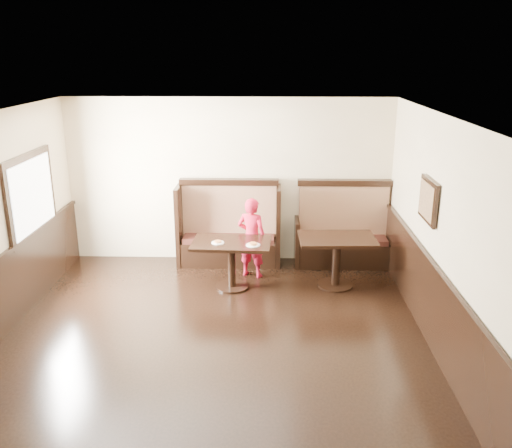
{
  "coord_description": "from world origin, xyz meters",
  "views": [
    {
      "loc": [
        0.71,
        -5.48,
        3.5
      ],
      "look_at": [
        0.49,
        2.35,
        1.0
      ],
      "focal_mm": 38.0,
      "sensor_mm": 36.0,
      "label": 1
    }
  ],
  "objects_px": {
    "booth_main": "(229,233)",
    "child": "(252,238)",
    "table_neighbor": "(337,250)",
    "table_main": "(231,253)",
    "booth_neighbor": "(343,237)"
  },
  "relations": [
    {
      "from": "table_neighbor",
      "to": "child",
      "type": "height_order",
      "value": "child"
    },
    {
      "from": "booth_neighbor",
      "to": "child",
      "type": "height_order",
      "value": "booth_neighbor"
    },
    {
      "from": "table_main",
      "to": "booth_main",
      "type": "bearing_deg",
      "value": 98.9
    },
    {
      "from": "booth_main",
      "to": "table_neighbor",
      "type": "xyz_separation_m",
      "value": [
        1.73,
        -0.97,
        0.07
      ]
    },
    {
      "from": "table_neighbor",
      "to": "booth_main",
      "type": "bearing_deg",
      "value": 148.75
    },
    {
      "from": "child",
      "to": "table_main",
      "type": "bearing_deg",
      "value": 77.23
    },
    {
      "from": "booth_main",
      "to": "booth_neighbor",
      "type": "bearing_deg",
      "value": -0.05
    },
    {
      "from": "child",
      "to": "booth_main",
      "type": "bearing_deg",
      "value": -36.24
    },
    {
      "from": "table_neighbor",
      "to": "child",
      "type": "xyz_separation_m",
      "value": [
        -1.32,
        0.37,
        0.06
      ]
    },
    {
      "from": "booth_main",
      "to": "table_neighbor",
      "type": "relative_size",
      "value": 1.48
    },
    {
      "from": "booth_main",
      "to": "table_main",
      "type": "distance_m",
      "value": 1.07
    },
    {
      "from": "booth_neighbor",
      "to": "table_neighbor",
      "type": "bearing_deg",
      "value": -102.88
    },
    {
      "from": "booth_main",
      "to": "child",
      "type": "height_order",
      "value": "booth_main"
    },
    {
      "from": "booth_main",
      "to": "booth_neighbor",
      "type": "distance_m",
      "value": 1.95
    },
    {
      "from": "booth_neighbor",
      "to": "table_neighbor",
      "type": "relative_size",
      "value": 1.4
    }
  ]
}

